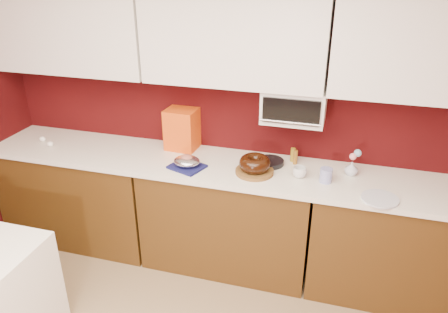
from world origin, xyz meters
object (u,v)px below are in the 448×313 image
toaster_oven (294,105)px  coffee_mug (300,171)px  foil_ham_nest (187,161)px  flower_vase (351,168)px  blue_jar (326,175)px  bundt_cake (255,163)px  pandoro_box (182,129)px

toaster_oven → coffee_mug: 0.48m
foil_ham_nest → flower_vase: size_ratio=1.74×
blue_jar → bundt_cake: bearing=-179.2°
toaster_oven → foil_ham_nest: bearing=-158.6°
foil_ham_nest → flower_vase: flower_vase is taller
coffee_mug → pandoro_box: bearing=165.3°
toaster_oven → pandoro_box: (-0.90, 0.05, -0.31)m
foil_ham_nest → coffee_mug: bearing=5.6°
pandoro_box → coffee_mug: pandoro_box is taller
bundt_cake → flower_vase: bundt_cake is taller
bundt_cake → pandoro_box: size_ratio=0.69×
coffee_mug → foil_ham_nest: bearing=-174.4°
toaster_oven → pandoro_box: size_ratio=1.34×
coffee_mug → blue_jar: (0.19, -0.02, 0.00)m
bundt_cake → blue_jar: 0.51m
pandoro_box → foil_ham_nest: bearing=-61.3°
blue_jar → flower_vase: size_ratio=0.90×
foil_ham_nest → blue_jar: blue_jar is taller
pandoro_box → coffee_mug: 1.04m
pandoro_box → blue_jar: bearing=-10.0°
pandoro_box → flower_vase: 1.36m
foil_ham_nest → pandoro_box: size_ratio=0.60×
toaster_oven → blue_jar: bearing=-38.7°
toaster_oven → blue_jar: 0.56m
toaster_oven → coffee_mug: size_ratio=4.71×
coffee_mug → flower_vase: flower_vase is taller
toaster_oven → bundt_cake: 0.51m
toaster_oven → foil_ham_nest: toaster_oven is taller
foil_ham_nest → pandoro_box: bearing=115.3°
pandoro_box → coffee_mug: bearing=-11.3°
foil_ham_nest → coffee_mug: coffee_mug is taller
toaster_oven → blue_jar: (0.28, -0.23, -0.42)m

